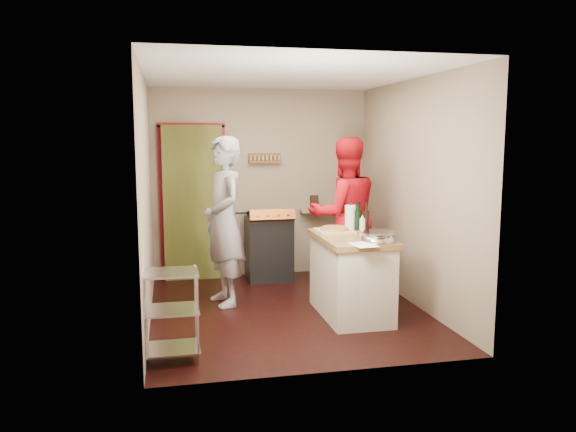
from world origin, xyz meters
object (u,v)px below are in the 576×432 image
object	(u,v)px
stove	(269,247)
island	(351,273)
person_red	(344,215)
person_stripe	(224,221)
wire_shelving	(171,311)

from	to	relation	value
stove	island	distance (m)	1.87
island	person_red	bearing A→B (deg)	76.64
person_stripe	person_red	xyz separation A→B (m)	(1.55, 0.30, -0.01)
island	person_stripe	distance (m)	1.58
island	person_stripe	xyz separation A→B (m)	(-1.30, 0.73, 0.51)
person_stripe	person_red	world-z (taller)	person_stripe
island	wire_shelving	bearing A→B (deg)	-156.02
wire_shelving	person_stripe	xyz separation A→B (m)	(0.62, 1.58, 0.54)
stove	person_stripe	bearing A→B (deg)	-124.23
wire_shelving	stove	bearing A→B (deg)	63.15
wire_shelving	island	xyz separation A→B (m)	(1.92, 0.86, 0.03)
island	person_red	xyz separation A→B (m)	(0.24, 1.03, 0.50)
stove	island	xyz separation A→B (m)	(0.60, -1.77, 0.02)
stove	person_stripe	world-z (taller)	person_stripe
person_red	stove	bearing A→B (deg)	-44.77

